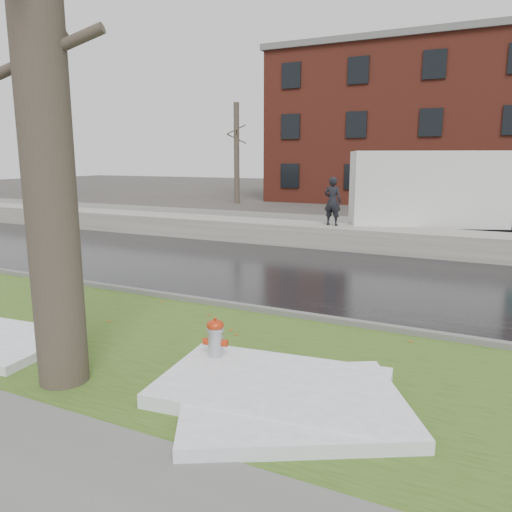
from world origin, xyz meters
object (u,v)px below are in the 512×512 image
at_px(fire_hydrant, 216,341).
at_px(tree, 40,64).
at_px(worker, 333,201).
at_px(box_truck, 456,196).

relative_size(fire_hydrant, tree, 0.09).
bearing_deg(worker, box_truck, -143.58).
bearing_deg(tree, box_truck, 75.68).
distance_m(tree, box_truck, 14.66).
bearing_deg(box_truck, tree, -124.93).
relative_size(fire_hydrant, box_truck, 0.08).
xyz_separation_m(fire_hydrant, tree, (-1.61, -1.25, 3.63)).
relative_size(fire_hydrant, worker, 0.46).
height_order(fire_hydrant, tree, tree).
bearing_deg(box_truck, fire_hydrant, -119.38).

